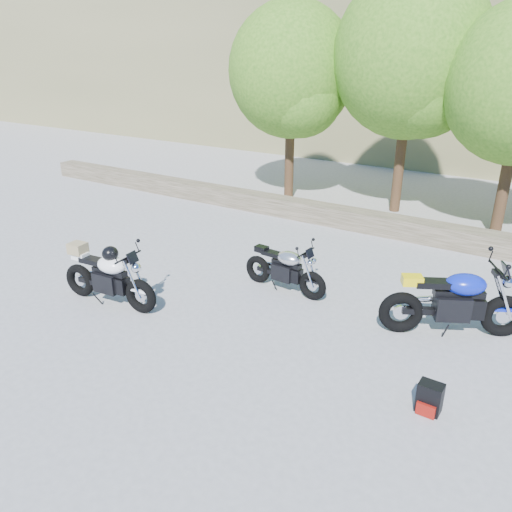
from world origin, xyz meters
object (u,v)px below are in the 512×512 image
(white_bike, at_px, (108,276))
(blue_bike, at_px, (455,303))
(backpack, at_px, (429,398))
(silver_bike, at_px, (285,269))

(white_bike, distance_m, blue_bike, 5.99)
(white_bike, bearing_deg, blue_bike, 16.94)
(white_bike, distance_m, backpack, 5.76)
(silver_bike, relative_size, white_bike, 0.88)
(silver_bike, height_order, white_bike, white_bike)
(blue_bike, bearing_deg, backpack, -112.62)
(white_bike, relative_size, backpack, 5.00)
(backpack, bearing_deg, blue_bike, 97.12)
(silver_bike, xyz_separation_m, blue_bike, (3.09, 0.07, 0.13))
(backpack, bearing_deg, white_bike, -177.02)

